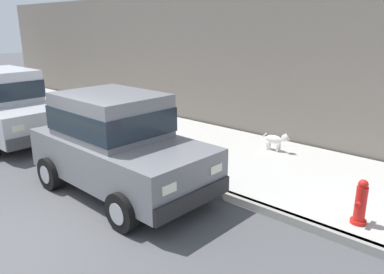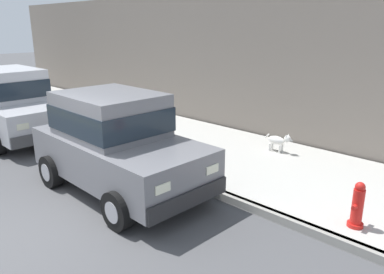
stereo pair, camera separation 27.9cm
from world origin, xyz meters
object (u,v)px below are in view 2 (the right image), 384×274
object	(u,v)px
car_grey_hatchback	(116,141)
car_silver_sedan	(9,102)
fire_hydrant	(358,206)
dog_white	(279,140)

from	to	relation	value
car_grey_hatchback	car_silver_sedan	bearing A→B (deg)	89.74
car_grey_hatchback	car_silver_sedan	xyz separation A→B (m)	(0.02, 5.26, 0.01)
car_grey_hatchback	fire_hydrant	xyz separation A→B (m)	(1.53, -3.96, -0.50)
car_silver_sedan	dog_white	bearing A→B (deg)	-60.11
fire_hydrant	car_silver_sedan	bearing A→B (deg)	99.26
car_grey_hatchback	dog_white	distance (m)	4.00
dog_white	fire_hydrant	bearing A→B (deg)	-129.47
car_grey_hatchback	fire_hydrant	bearing A→B (deg)	-68.91
car_silver_sedan	dog_white	xyz separation A→B (m)	(3.74, -6.50, -0.55)
car_grey_hatchback	fire_hydrant	distance (m)	4.27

